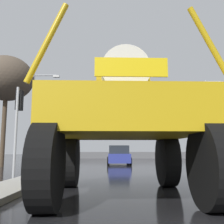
% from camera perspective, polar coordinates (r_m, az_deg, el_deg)
% --- Properties ---
extents(ground_plane, '(120.00, 120.00, 0.00)m').
position_cam_1_polar(ground_plane, '(16.83, 3.70, -12.23)').
color(ground_plane, black).
extents(median_island, '(1.31, 8.18, 0.15)m').
position_cam_1_polar(median_island, '(7.82, -22.94, -15.55)').
color(median_island, '#9E9B93').
rests_on(median_island, ground).
extents(oversize_sprayer, '(4.12, 5.36, 4.06)m').
position_cam_1_polar(oversize_sprayer, '(6.84, 2.41, -2.38)').
color(oversize_sprayer, black).
rests_on(oversize_sprayer, ground).
extents(sedan_ahead, '(1.96, 4.14, 1.52)m').
position_cam_1_polar(sedan_ahead, '(21.51, 1.46, -9.49)').
color(sedan_ahead, navy).
rests_on(sedan_ahead, ground).
extents(traffic_signal_near_left, '(0.24, 0.54, 3.74)m').
position_cam_1_polar(traffic_signal_near_left, '(11.54, -19.79, 0.05)').
color(traffic_signal_near_left, '#A8AAAF').
rests_on(traffic_signal_near_left, ground).
extents(traffic_signal_far_left, '(0.24, 0.55, 3.37)m').
position_cam_1_polar(traffic_signal_far_left, '(28.83, -8.94, -5.64)').
color(traffic_signal_far_left, '#A8AAAF').
rests_on(traffic_signal_far_left, ground).
extents(streetlight_far_left, '(2.25, 0.24, 7.55)m').
position_cam_1_polar(streetlight_far_left, '(22.47, -16.55, -0.03)').
color(streetlight_far_left, '#A8AAAF').
rests_on(streetlight_far_left, ground).
extents(streetlight_far_right, '(1.96, 0.24, 8.63)m').
position_cam_1_polar(streetlight_far_right, '(29.40, 20.33, -0.73)').
color(streetlight_far_right, '#A8AAAF').
rests_on(streetlight_far_right, ground).
extents(bare_tree_left, '(3.86, 3.86, 7.99)m').
position_cam_1_polar(bare_tree_left, '(20.73, -22.04, 6.71)').
color(bare_tree_left, '#473828').
rests_on(bare_tree_left, ground).
extents(roadside_barrier, '(26.06, 0.24, 0.90)m').
position_cam_1_polar(roadside_barrier, '(37.21, 1.99, -9.41)').
color(roadside_barrier, '#59595B').
rests_on(roadside_barrier, ground).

